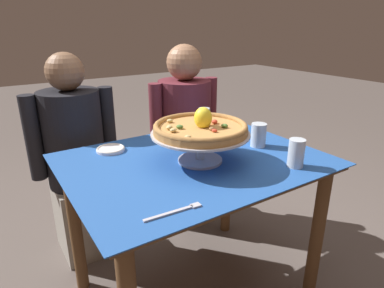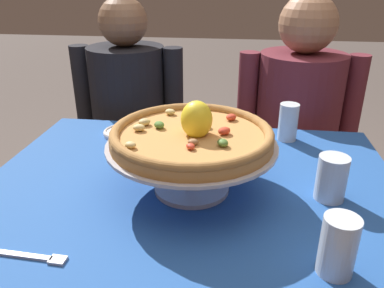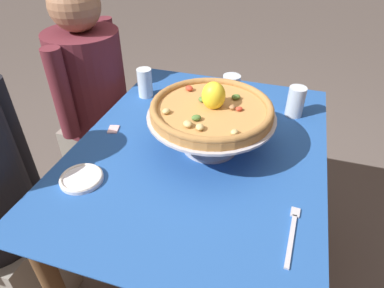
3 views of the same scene
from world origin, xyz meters
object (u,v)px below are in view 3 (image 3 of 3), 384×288
object	(u,v)px
side_plate	(81,178)
sugar_packet	(114,129)
pizza_stand	(211,123)
water_glass_back_right	(145,85)
dinner_fork	(292,232)
diner_right	(95,108)
pizza	(212,108)
water_glass_front_right	(295,104)
water_glass_side_right	(231,90)

from	to	relation	value
side_plate	sugar_packet	world-z (taller)	side_plate
pizza_stand	water_glass_back_right	world-z (taller)	pizza_stand
dinner_fork	diner_right	distance (m)	1.19
pizza	dinner_fork	xyz separation A→B (m)	(-0.29, -0.30, -0.15)
pizza_stand	water_glass_back_right	xyz separation A→B (m)	(0.27, 0.36, -0.04)
pizza_stand	sugar_packet	size ratio (longest dim) A/B	8.34
water_glass_front_right	dinner_fork	world-z (taller)	water_glass_front_right
water_glass_back_right	sugar_packet	bearing A→B (deg)	178.19
water_glass_front_right	side_plate	bearing A→B (deg)	134.76
water_glass_side_right	water_glass_back_right	distance (m)	0.36
pizza_stand	pizza	size ratio (longest dim) A/B	1.06
pizza_stand	water_glass_back_right	size ratio (longest dim) A/B	3.41
dinner_fork	water_glass_front_right	bearing A→B (deg)	3.58
side_plate	dinner_fork	world-z (taller)	side_plate
pizza	water_glass_side_right	world-z (taller)	pizza
water_glass_side_right	diner_right	xyz separation A→B (m)	(0.01, 0.69, -0.21)
water_glass_back_right	diner_right	distance (m)	0.40
water_glass_front_right	sugar_packet	size ratio (longest dim) A/B	2.37
dinner_fork	sugar_packet	xyz separation A→B (m)	(0.29, 0.66, -0.00)
sugar_packet	side_plate	bearing A→B (deg)	-171.79
water_glass_back_right	dinner_fork	xyz separation A→B (m)	(-0.56, -0.65, -0.05)
side_plate	sugar_packet	size ratio (longest dim) A/B	2.61
pizza	water_glass_front_right	world-z (taller)	pizza
water_glass_side_right	water_glass_back_right	bearing A→B (deg)	101.00
side_plate	diner_right	bearing A→B (deg)	29.81
water_glass_front_right	pizza_stand	bearing A→B (deg)	139.26
sugar_packet	water_glass_back_right	bearing A→B (deg)	-1.81
water_glass_side_right	dinner_fork	distance (m)	0.70
water_glass_side_right	pizza_stand	bearing A→B (deg)	-179.55
side_plate	dinner_fork	bearing A→B (deg)	-90.99
water_glass_back_right	diner_right	xyz separation A→B (m)	(0.08, 0.33, -0.22)
water_glass_side_right	dinner_fork	xyz separation A→B (m)	(-0.63, -0.30, -0.05)
pizza	diner_right	bearing A→B (deg)	63.24
water_glass_back_right	dinner_fork	size ratio (longest dim) A/B	0.61
sugar_packet	pizza_stand	bearing A→B (deg)	-89.14
side_plate	dinner_fork	xyz separation A→B (m)	(-0.01, -0.62, -0.01)
pizza_stand	water_glass_back_right	bearing A→B (deg)	52.98
water_glass_back_right	diner_right	world-z (taller)	diner_right
diner_right	side_plate	bearing A→B (deg)	-150.19
water_glass_front_right	water_glass_back_right	size ratio (longest dim) A/B	0.97
side_plate	diner_right	world-z (taller)	diner_right
side_plate	pizza_stand	bearing A→B (deg)	-49.38
water_glass_back_right	sugar_packet	world-z (taller)	water_glass_back_right
pizza_stand	water_glass_front_right	size ratio (longest dim) A/B	3.52
water_glass_side_right	water_glass_front_right	xyz separation A→B (m)	(-0.04, -0.26, 0.00)
dinner_fork	pizza	bearing A→B (deg)	45.33
pizza_stand	pizza	bearing A→B (deg)	6.78
pizza	diner_right	world-z (taller)	diner_right
side_plate	water_glass_side_right	bearing A→B (deg)	-27.63
sugar_packet	pizza	bearing A→B (deg)	-89.07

